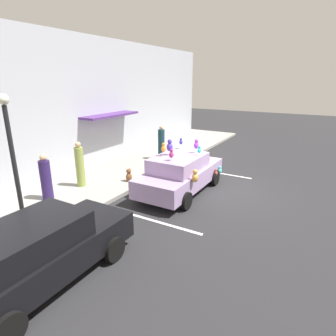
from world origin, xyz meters
TOP-DOWN VIEW (x-y plane):
  - ground_plane at (0.00, 0.00)m, footprint 60.00×60.00m
  - sidewalk at (0.00, 5.00)m, footprint 24.00×4.00m
  - storefront_building at (0.01, 7.14)m, footprint 24.00×1.25m
  - parking_stripe_front at (2.12, 1.00)m, footprint 0.12×3.60m
  - parking_stripe_rear at (-3.51, 1.00)m, footprint 0.12×3.60m
  - plush_covered_car at (-0.91, 1.31)m, footprint 4.44×2.17m
  - parked_sedan_behind at (-7.17, 1.50)m, footprint 4.41×1.93m
  - teddy_bear_on_sidewalk at (-1.27, 3.62)m, footprint 0.29×0.25m
  - street_lamp_post at (-6.22, 3.50)m, footprint 0.28×0.28m
  - pedestrian_near_shopfront at (-2.69, 4.98)m, footprint 0.35×0.35m
  - pedestrian_walking_past at (-4.26, 5.05)m, footprint 0.39×0.39m
  - pedestrian_by_lamp at (2.45, 4.25)m, footprint 0.36×0.36m

SIDE VIEW (x-z plane):
  - ground_plane at x=0.00m, z-range 0.00..0.00m
  - parking_stripe_front at x=2.12m, z-range 0.00..0.01m
  - parking_stripe_rear at x=-3.51m, z-range 0.00..0.01m
  - sidewalk at x=0.00m, z-range 0.00..0.15m
  - teddy_bear_on_sidewalk at x=-1.27m, z-range 0.13..0.69m
  - parked_sedan_behind at x=-7.17m, z-range 0.02..1.56m
  - plush_covered_car at x=-0.91m, z-range -0.28..1.89m
  - pedestrian_walking_past at x=-4.26m, z-range 0.08..1.77m
  - pedestrian_by_lamp at x=2.45m, z-range 0.08..1.92m
  - pedestrian_near_shopfront at x=-2.69m, z-range 0.09..1.94m
  - street_lamp_post at x=-6.22m, z-range 0.59..4.47m
  - storefront_building at x=0.01m, z-range -0.01..6.39m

